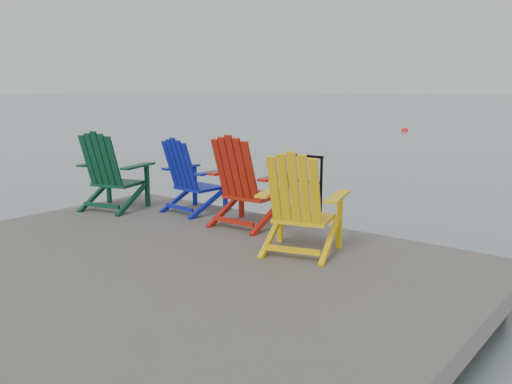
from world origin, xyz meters
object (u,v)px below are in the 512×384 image
Objects in this scene: chair_yellow at (300,203)px; handrail at (307,182)px; chair_red at (246,181)px; buoy_b at (405,131)px; chair_blue at (191,176)px; chair_green at (111,171)px.

handrail is at bearing 103.61° from chair_yellow.
chair_red is 23.22m from buoy_b.
chair_yellow is at bearing -27.67° from chair_red.
chair_blue is 0.95× the size of chair_yellow.
handrail is at bearing 7.24° from chair_green.
handrail is 2.47× the size of buoy_b.
chair_red reaches higher than chair_yellow.
chair_yellow is at bearing -59.69° from handrail.
chair_green is 2.18m from chair_red.
chair_blue is 0.91× the size of chair_red.
chair_green is 3.32m from chair_yellow.
chair_green is 1.07× the size of chair_blue.
buoy_b is at bearing 105.59° from chair_red.
chair_blue reaches higher than handrail.
chair_red is 3.16× the size of buoy_b.
chair_green is at bearing -157.57° from handrail.
chair_green is 1.19m from chair_blue.
handrail is at bearing -70.00° from buoy_b.
handrail is 1.37m from chair_yellow.
buoy_b is (-7.28, 22.02, -1.08)m from chair_red.
buoy_b is at bearing 110.00° from handrail.
chair_yellow is (1.19, -0.56, -0.03)m from chair_red.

